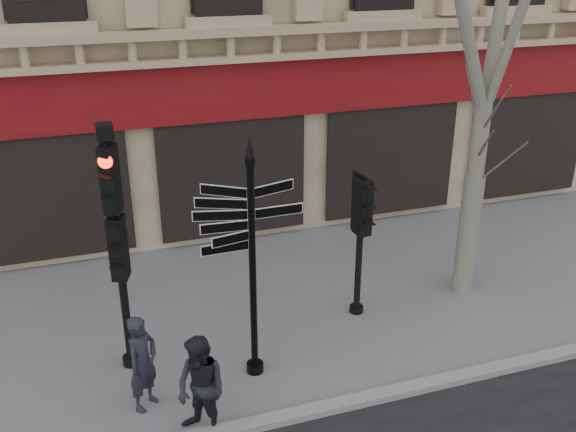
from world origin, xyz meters
name	(u,v)px	position (x,y,z in m)	size (l,w,h in m)	color
ground	(305,357)	(0.00, 0.00, 0.00)	(80.00, 80.00, 0.00)	slate
kerb	(336,406)	(0.00, -1.40, 0.06)	(80.00, 0.25, 0.12)	gray
fingerpost	(251,220)	(-0.92, -0.10, 2.74)	(1.95, 1.95, 4.08)	black
traffic_signal_main	(115,222)	(-2.85, 0.75, 2.63)	(0.53, 0.45, 4.16)	black
traffic_signal_secondary	(361,222)	(1.43, 1.06, 1.90)	(0.48, 0.36, 2.72)	black
pedestrian_a	(143,363)	(-2.73, -0.39, 0.78)	(0.57, 0.37, 1.57)	black
pedestrian_b	(201,389)	(-2.03, -1.30, 0.81)	(0.79, 0.62, 1.63)	black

